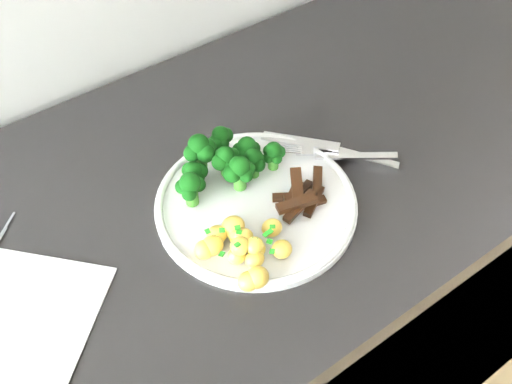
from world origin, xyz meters
The scene contains 7 objects.
counter centered at (0.12, 1.68, 0.44)m, with size 2.36×0.59×0.88m.
plate centered at (0.22, 1.62, 0.89)m, with size 0.27×0.27×0.02m.
broccoli centered at (0.21, 1.68, 0.93)m, with size 0.16×0.10×0.07m.
potatoes centered at (0.16, 1.57, 0.91)m, with size 0.11×0.11×0.04m.
beef_strips centered at (0.27, 1.59, 0.90)m, with size 0.10×0.07×0.03m.
fork centered at (0.37, 1.62, 0.90)m, with size 0.14×0.12×0.02m.
knife centered at (0.38, 1.62, 0.89)m, with size 0.13×0.17×0.02m.
Camera 1 is at (-0.08, 1.20, 1.50)m, focal length 41.91 mm.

